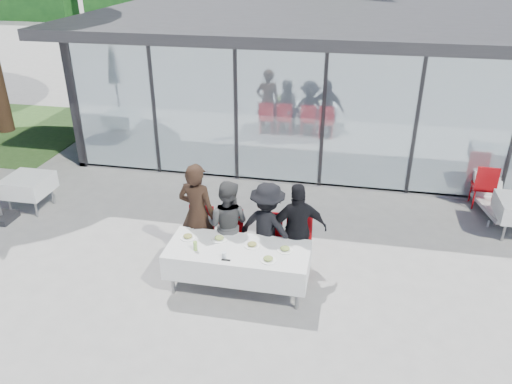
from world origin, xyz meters
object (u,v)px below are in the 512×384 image
(diner_d, at_px, (298,230))
(plate_d, at_px, (285,249))
(diner_b, at_px, (227,224))
(juice_bottle, at_px, (195,246))
(dining_table, at_px, (238,260))
(plate_a, at_px, (188,237))
(folded_eyeglasses, at_px, (226,260))
(spare_table_left, at_px, (28,185))
(plate_extra, at_px, (268,259))
(diner_chair_a, at_px, (201,230))
(diner_chair_b, at_px, (230,234))
(spare_chair_b, at_px, (485,185))
(diner_c, at_px, (267,228))
(lounger, at_px, (494,200))
(diner_chair_c, at_px, (269,238))
(diner_chair_d, at_px, (298,241))
(diner_a, at_px, (197,214))
(plate_c, at_px, (252,245))
(plate_b, at_px, (219,238))

(diner_d, distance_m, plate_d, 0.56)
(diner_b, relative_size, juice_bottle, 10.23)
(dining_table, relative_size, diner_d, 1.37)
(plate_d, bearing_deg, plate_a, 178.05)
(folded_eyeglasses, xyz_separation_m, spare_table_left, (-4.79, 2.13, -0.20))
(plate_extra, bearing_deg, juice_bottle, 177.12)
(diner_chair_a, height_order, juice_bottle, diner_chair_a)
(diner_chair_b, xyz_separation_m, spare_chair_b, (4.75, 2.94, 0.00))
(diner_chair_b, xyz_separation_m, diner_d, (1.20, -0.12, 0.29))
(diner_c, bearing_deg, juice_bottle, 56.60)
(plate_d, relative_size, juice_bottle, 1.61)
(plate_extra, distance_m, spare_table_left, 5.78)
(lounger, bearing_deg, diner_chair_c, -146.53)
(dining_table, height_order, spare_chair_b, spare_chair_b)
(plate_d, bearing_deg, diner_chair_a, 157.32)
(diner_c, xyz_separation_m, folded_eyeglasses, (-0.46, -0.99, -0.05))
(diner_d, relative_size, diner_chair_d, 1.69)
(juice_bottle, xyz_separation_m, lounger, (5.27, 3.75, -0.57))
(diner_chair_a, bearing_deg, dining_table, -41.33)
(diner_c, bearing_deg, dining_table, 78.05)
(diner_chair_d, xyz_separation_m, plate_d, (-0.13, -0.66, 0.24))
(diner_d, height_order, plate_d, diner_d)
(diner_chair_a, height_order, plate_extra, diner_chair_a)
(diner_chair_c, relative_size, folded_eyeglasses, 6.96)
(diner_c, bearing_deg, lounger, -127.59)
(plate_extra, bearing_deg, spare_chair_b, 45.26)
(diner_a, xyz_separation_m, plate_c, (1.06, -0.52, -0.15))
(plate_a, height_order, spare_chair_b, spare_chair_b)
(diner_d, xyz_separation_m, plate_b, (-1.22, -0.44, -0.05))
(juice_bottle, xyz_separation_m, spare_table_left, (-4.26, 1.94, -0.27))
(diner_b, distance_m, diner_c, 0.69)
(plate_a, xyz_separation_m, spare_table_left, (-4.03, 1.63, -0.22))
(diner_b, relative_size, plate_b, 6.37)
(diner_a, xyz_separation_m, folded_eyeglasses, (0.75, -0.99, -0.17))
(dining_table, height_order, plate_c, plate_c)
(diner_c, xyz_separation_m, lounger, (4.27, 2.95, -0.55))
(dining_table, height_order, plate_d, plate_d)
(diner_d, bearing_deg, plate_c, 21.25)
(diner_b, bearing_deg, plate_a, 47.82)
(plate_d, relative_size, spare_chair_b, 0.26)
(diner_chair_d, bearing_deg, diner_c, -166.48)
(plate_c, relative_size, folded_eyeglasses, 1.79)
(plate_c, bearing_deg, diner_chair_a, 148.78)
(diner_a, xyz_separation_m, diner_d, (1.72, 0.00, -0.11))
(plate_a, relative_size, juice_bottle, 1.61)
(plate_extra, relative_size, folded_eyeglasses, 1.79)
(diner_chair_b, relative_size, diner_chair_c, 1.00)
(diner_chair_b, height_order, diner_c, diner_c)
(diner_c, relative_size, spare_chair_b, 1.65)
(diner_chair_a, relative_size, folded_eyeglasses, 6.96)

